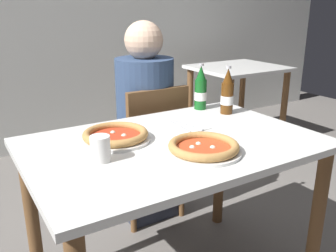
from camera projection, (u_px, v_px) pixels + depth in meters
back_wall_tiled at (37, 4)px, 3.12m from camera, size 7.00×0.10×2.60m
dining_table_main at (174, 166)px, 1.55m from camera, size 1.20×0.80×0.75m
chair_behind_table at (150, 146)px, 2.19m from camera, size 0.40×0.40×0.85m
diner_seated at (145, 127)px, 2.20m from camera, size 0.34×0.34×1.21m
dining_table_background at (237, 83)px, 3.44m from camera, size 0.80×0.70×0.75m
pizza_margherita_near at (116, 136)px, 1.51m from camera, size 0.29×0.29×0.04m
pizza_marinara_far at (204, 148)px, 1.38m from camera, size 0.29×0.29×0.04m
beer_bottle_left at (201, 90)px, 1.95m from camera, size 0.07×0.07×0.25m
beer_bottle_center at (227, 94)px, 1.87m from camera, size 0.07×0.07×0.25m
napkin_with_cutlery at (184, 127)px, 1.68m from camera, size 0.19×0.19×0.01m
paper_cup at (100, 149)px, 1.30m from camera, size 0.07×0.07×0.09m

